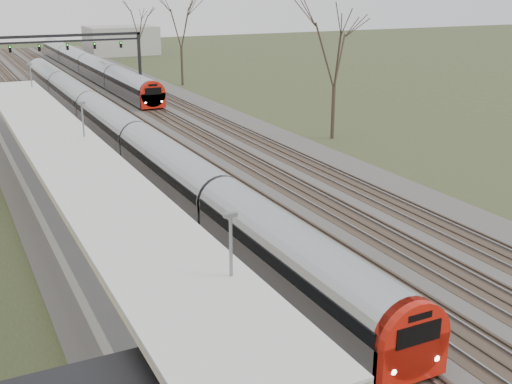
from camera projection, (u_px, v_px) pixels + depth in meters
track_bed at (127, 124)px, 58.29m from camera, size 24.00×160.00×0.22m
platform at (55, 185)px, 39.31m from camera, size 3.50×69.00×1.00m
canopy at (63, 146)px, 34.40m from camera, size 4.10×50.00×3.11m
signal_gantry at (61, 44)px, 82.36m from camera, size 21.00×0.59×6.08m
tree_east_far at (335, 49)px, 50.77m from camera, size 5.00×5.00×10.30m
train_near at (112, 124)px, 51.63m from camera, size 2.62×75.21×3.05m
train_far at (88, 65)px, 89.47m from camera, size 2.62×60.21×3.05m
passenger at (181, 351)px, 19.04m from camera, size 0.41×0.61×1.67m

